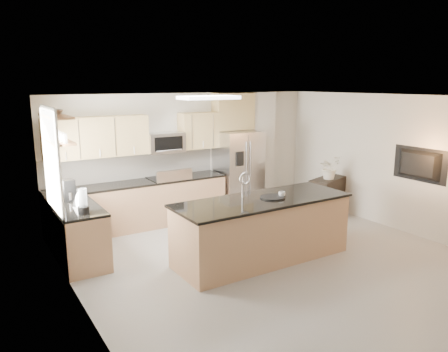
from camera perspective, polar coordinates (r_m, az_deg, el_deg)
floor at (r=7.07m, az=7.60°, el=-11.44°), size 6.50×6.50×0.00m
ceiling at (r=6.49m, az=8.24°, el=10.12°), size 6.00×6.50×0.02m
wall_back at (r=9.35m, az=-4.82°, el=2.77°), size 6.00×0.02×2.60m
wall_left at (r=5.34m, az=-17.97°, el=-4.96°), size 0.02×6.50×2.60m
wall_right at (r=8.84m, az=23.13°, el=1.29°), size 0.02×6.50×2.60m
back_counter at (r=8.76m, az=-10.96°, el=-3.60°), size 3.55×0.66×1.44m
left_counter at (r=7.38m, az=-18.56°, el=-7.12°), size 0.66×1.50×0.92m
range at (r=8.98m, az=-7.20°, el=-3.08°), size 0.76×0.64×1.14m
upper_cabinets at (r=8.62m, az=-12.17°, el=5.27°), size 3.50×0.33×0.75m
microwave at (r=8.86m, az=-7.73°, el=4.34°), size 0.76×0.40×0.40m
refrigerator at (r=9.62m, az=1.87°, el=0.60°), size 0.92×0.78×1.78m
partition_column at (r=10.16m, az=4.78°, el=3.52°), size 0.60×0.30×2.60m
window at (r=7.04m, az=-21.60°, el=1.75°), size 0.04×1.15×1.65m
shelf_lower at (r=7.11m, az=-20.93°, el=4.35°), size 0.30×1.20×0.04m
shelf_upper at (r=7.08m, az=-21.15°, el=7.32°), size 0.30×1.20×0.04m
ceiling_fixture at (r=7.58m, az=-2.01°, el=10.20°), size 1.00×0.50×0.06m
island at (r=7.09m, az=5.00°, el=-6.91°), size 2.93×1.07×1.43m
credenza at (r=9.69m, az=13.41°, el=-2.60°), size 1.10×0.73×0.81m
cup at (r=7.09m, az=7.57°, el=-2.38°), size 0.15×0.15×0.09m
platter at (r=7.02m, az=6.37°, el=-2.77°), size 0.45×0.45×0.02m
blender at (r=6.73m, az=-17.93°, el=-3.36°), size 0.16×0.16×0.38m
kettle at (r=7.22m, az=-18.47°, el=-2.74°), size 0.22×0.22×0.27m
coffee_maker at (r=7.55m, az=-19.67°, el=-1.80°), size 0.20×0.24×0.35m
bowl at (r=7.17m, az=-21.34°, el=7.89°), size 0.45×0.45×0.10m
flower_vase at (r=9.43m, az=13.65°, el=1.83°), size 0.71×0.63×0.74m
television at (r=8.65m, az=23.88°, el=1.34°), size 0.14×1.08×0.62m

